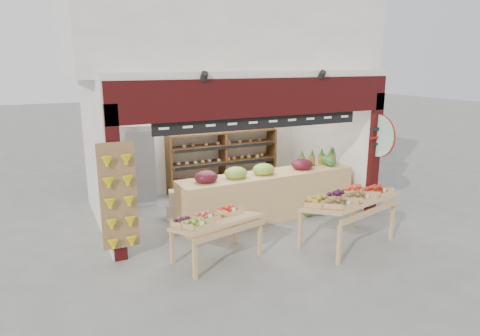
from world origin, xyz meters
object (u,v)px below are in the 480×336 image
mid_counter (267,194)px  display_table_left (210,221)px  back_shelving (223,146)px  refrigerator (138,164)px  cardboard_stack (187,207)px  watermelon_pile (311,203)px  display_table_right (349,199)px

mid_counter → display_table_left: 2.33m
back_shelving → refrigerator: (-2.22, -0.13, -0.22)m
cardboard_stack → display_table_left: (-0.31, -2.13, 0.48)m
refrigerator → watermelon_pile: refrigerator is taller
display_table_right → refrigerator: bearing=125.9°
cardboard_stack → refrigerator: bearing=116.0°
cardboard_stack → watermelon_pile: bearing=-18.2°
mid_counter → display_table_right: size_ratio=2.06×
cardboard_stack → watermelon_pile: cardboard_stack is taller
refrigerator → mid_counter: size_ratio=0.48×
mid_counter → display_table_left: size_ratio=2.48×
watermelon_pile → back_shelving: bearing=114.2°
mid_counter → watermelon_pile: bearing=-6.4°
cardboard_stack → back_shelving: bearing=46.1°
cardboard_stack → mid_counter: size_ratio=0.26×
display_table_left → watermelon_pile: (2.93, 1.27, -0.50)m
refrigerator → mid_counter: (2.26, -2.19, -0.41)m
refrigerator → display_table_left: 3.61m
cardboard_stack → display_table_right: (2.21, -2.59, 0.63)m
mid_counter → watermelon_pile: size_ratio=4.99×
back_shelving → refrigerator: bearing=-176.7°
mid_counter → display_table_right: 1.99m
mid_counter → back_shelving: bearing=90.8°
mid_counter → cardboard_stack: bearing=154.4°
cardboard_stack → watermelon_pile: 2.75m
mid_counter → display_table_left: bearing=-143.3°
watermelon_pile → display_table_right: bearing=-103.0°
refrigerator → watermelon_pile: size_ratio=2.39×
back_shelving → display_table_left: (-1.83, -3.70, -0.46)m
display_table_left → mid_counter: bearing=36.7°
refrigerator → display_table_right: bearing=-41.2°
watermelon_pile → display_table_left: bearing=-156.6°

